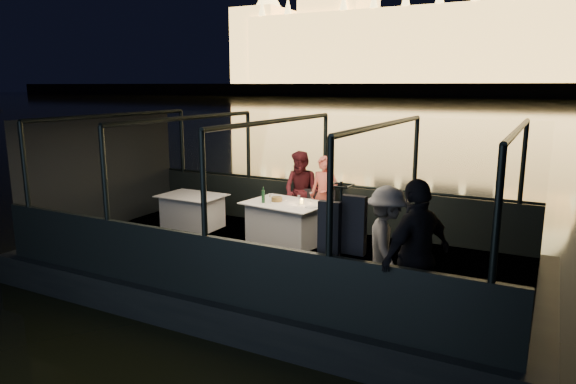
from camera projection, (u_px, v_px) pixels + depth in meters
The scene contains 29 objects.
river_water at pixel (529, 108), 78.29m from camera, with size 500.00×500.00×0.00m, color black.
boat_hull at pixel (277, 284), 8.88m from camera, with size 8.60×4.40×1.00m, color black.
boat_deck at pixel (277, 257), 8.78m from camera, with size 8.00×4.00×0.04m, color black.
gunwale_port at pixel (324, 207), 10.42m from camera, with size 8.00×0.08×0.90m, color black.
gunwale_starboard at pixel (206, 267), 6.95m from camera, with size 8.00×0.08×0.90m, color black.
cabin_glass_port at pixel (325, 150), 10.19m from camera, with size 8.00×0.02×1.40m, color #99B2B2, non-canonical shape.
cabin_glass_starboard at pixel (203, 184), 6.72m from camera, with size 8.00×0.02×1.40m, color #99B2B2, non-canonical shape.
cabin_roof_glass at pixel (277, 121), 8.31m from camera, with size 8.00×4.00×0.02m, color #99B2B2, non-canonical shape.
end_wall_fore at pixel (104, 172), 10.36m from camera, with size 0.02×4.00×2.30m, color black, non-canonical shape.
end_wall_aft at pixel (544, 219), 6.73m from camera, with size 0.02×4.00×2.30m, color black, non-canonical shape.
canopy_ribs at pixel (277, 190), 8.54m from camera, with size 8.00×4.00×2.30m, color black, non-canonical shape.
embankment at pixel (548, 92), 190.88m from camera, with size 400.00×140.00×6.00m, color #423D33.
dining_table_central at pixel (286, 223), 9.45m from camera, with size 1.45×1.05×0.77m, color silver.
dining_table_aft at pixel (192, 209), 10.50m from camera, with size 1.28×0.93×0.68m, color silver.
chair_port_left at pixel (302, 211), 10.09m from camera, with size 0.40×0.40×0.85m, color black.
chair_port_right at pixel (321, 213), 9.88m from camera, with size 0.41×0.41×0.87m, color black.
coat_stand at pixel (340, 249), 6.29m from camera, with size 0.48×0.39×1.74m, color black, non-canonical shape.
person_woman_coral at pixel (324, 197), 9.96m from camera, with size 0.55×0.37×1.54m, color #D15D4C.
person_man_maroon at pixel (301, 194), 10.19m from camera, with size 0.77×0.60×1.60m, color #411217.
passenger_stripe at pixel (386, 240), 6.80m from camera, with size 1.03×0.58×1.58m, color white.
passenger_dark at pixel (416, 262), 5.96m from camera, with size 1.08×0.46×1.84m, color black.
wine_bottle at pixel (263, 195), 9.34m from camera, with size 0.06×0.06×0.29m, color #163C20.
bread_basket at pixel (277, 199), 9.48m from camera, with size 0.20×0.20×0.08m, color brown.
amber_candle at pixel (302, 201), 9.30m from camera, with size 0.05×0.05×0.08m, color yellow.
plate_near at pixel (311, 207), 9.03m from camera, with size 0.22×0.22×0.01m, color silver.
plate_far at pixel (281, 199), 9.62m from camera, with size 0.25×0.25×0.02m, color silver.
wine_glass_white at pixel (270, 198), 9.29m from camera, with size 0.06×0.06×0.18m, color silver, non-canonical shape.
wine_glass_red at pixel (311, 197), 9.44m from camera, with size 0.06×0.06×0.17m, color silver, non-canonical shape.
wine_glass_empty at pixel (299, 201), 9.12m from camera, with size 0.06×0.06×0.19m, color silver, non-canonical shape.
Camera 1 is at (4.04, -7.33, 3.36)m, focal length 32.00 mm.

